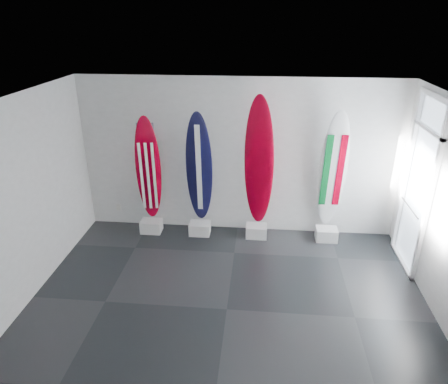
# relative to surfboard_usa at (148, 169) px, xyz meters

# --- Properties ---
(floor) EXTENTS (6.00, 6.00, 0.00)m
(floor) POSITION_rel_surfboard_usa_xyz_m (1.70, -2.28, -1.29)
(floor) COLOR black
(floor) RESTS_ON ground
(ceiling) EXTENTS (6.00, 6.00, 0.00)m
(ceiling) POSITION_rel_surfboard_usa_xyz_m (1.70, -2.28, 1.71)
(ceiling) COLOR white
(ceiling) RESTS_ON wall_back
(wall_back) EXTENTS (6.00, 0.00, 6.00)m
(wall_back) POSITION_rel_surfboard_usa_xyz_m (1.70, 0.22, 0.21)
(wall_back) COLOR silver
(wall_back) RESTS_ON ground
(wall_front) EXTENTS (6.00, 0.00, 6.00)m
(wall_front) POSITION_rel_surfboard_usa_xyz_m (1.70, -4.78, 0.21)
(wall_front) COLOR silver
(wall_front) RESTS_ON ground
(wall_left) EXTENTS (0.00, 5.00, 5.00)m
(wall_left) POSITION_rel_surfboard_usa_xyz_m (-1.30, -2.28, 0.21)
(wall_left) COLOR silver
(wall_left) RESTS_ON ground
(display_block_usa) EXTENTS (0.40, 0.30, 0.24)m
(display_block_usa) POSITION_rel_surfboard_usa_xyz_m (0.00, -0.10, -1.17)
(display_block_usa) COLOR silver
(display_block_usa) RESTS_ON floor
(surfboard_usa) EXTENTS (0.51, 0.31, 2.11)m
(surfboard_usa) POSITION_rel_surfboard_usa_xyz_m (0.00, 0.00, 0.00)
(surfboard_usa) COLOR #980017
(surfboard_usa) RESTS_ON display_block_usa
(display_block_navy) EXTENTS (0.40, 0.30, 0.24)m
(display_block_navy) POSITION_rel_surfboard_usa_xyz_m (0.97, -0.10, -1.17)
(display_block_navy) COLOR silver
(display_block_navy) RESTS_ON floor
(surfboard_navy) EXTENTS (0.51, 0.29, 2.21)m
(surfboard_navy) POSITION_rel_surfboard_usa_xyz_m (0.97, 0.00, 0.05)
(surfboard_navy) COLOR black
(surfboard_navy) RESTS_ON display_block_navy
(display_block_swiss) EXTENTS (0.40, 0.30, 0.24)m
(display_block_swiss) POSITION_rel_surfboard_usa_xyz_m (2.08, -0.10, -1.17)
(display_block_swiss) COLOR silver
(display_block_swiss) RESTS_ON floor
(surfboard_swiss) EXTENTS (0.61, 0.38, 2.52)m
(surfboard_swiss) POSITION_rel_surfboard_usa_xyz_m (2.08, 0.00, 0.21)
(surfboard_swiss) COLOR #980017
(surfboard_swiss) RESTS_ON display_block_swiss
(display_block_italy) EXTENTS (0.40, 0.30, 0.24)m
(display_block_italy) POSITION_rel_surfboard_usa_xyz_m (3.43, -0.10, -1.17)
(display_block_italy) COLOR silver
(display_block_italy) RESTS_ON floor
(surfboard_italy) EXTENTS (0.54, 0.36, 2.30)m
(surfboard_italy) POSITION_rel_surfboard_usa_xyz_m (3.43, 0.00, 0.09)
(surfboard_italy) COLOR white
(surfboard_italy) RESTS_ON display_block_italy
(wall_outlet) EXTENTS (0.09, 0.02, 0.13)m
(wall_outlet) POSITION_rel_surfboard_usa_xyz_m (-0.75, 0.20, -0.94)
(wall_outlet) COLOR silver
(wall_outlet) RESTS_ON wall_back
(glass_door) EXTENTS (0.12, 1.16, 2.85)m
(glass_door) POSITION_rel_surfboard_usa_xyz_m (4.67, -0.73, 0.13)
(glass_door) COLOR white
(glass_door) RESTS_ON floor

